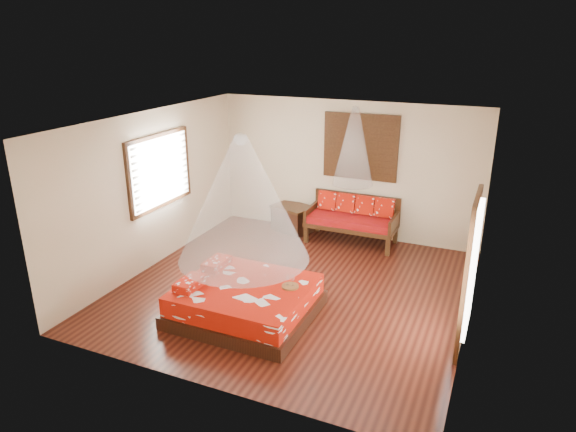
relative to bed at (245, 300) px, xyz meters
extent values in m
cube|color=black|center=(0.35, 1.09, -0.26)|extent=(5.50, 5.50, 0.02)
cube|color=silver|center=(0.35, 1.09, 2.56)|extent=(5.50, 5.50, 0.02)
cube|color=beige|center=(-2.41, 1.09, 1.15)|extent=(0.02, 5.50, 2.80)
cube|color=beige|center=(3.11, 1.09, 1.15)|extent=(0.02, 5.50, 2.80)
cube|color=beige|center=(0.35, 3.85, 1.15)|extent=(5.50, 0.02, 2.80)
cube|color=beige|center=(0.35, -1.67, 1.15)|extent=(5.50, 0.02, 2.80)
cube|color=black|center=(0.02, 0.00, -0.15)|extent=(1.98, 1.79, 0.20)
cube|color=#AB1305|center=(0.02, 0.00, 0.10)|extent=(1.88, 1.69, 0.30)
cube|color=#AB1305|center=(-0.70, -0.37, 0.31)|extent=(0.28, 0.52, 0.13)
cube|color=#AB1305|center=(-0.70, 0.38, 0.31)|extent=(0.28, 0.52, 0.13)
cube|color=black|center=(-0.22, 3.05, -0.04)|extent=(0.08, 0.08, 0.42)
cube|color=black|center=(1.46, 3.05, -0.04)|extent=(0.08, 0.08, 0.42)
cube|color=black|center=(-0.22, 3.73, -0.04)|extent=(0.08, 0.08, 0.42)
cube|color=black|center=(1.46, 3.73, -0.04)|extent=(0.08, 0.08, 0.42)
cube|color=black|center=(0.62, 3.39, 0.13)|extent=(1.80, 0.80, 0.08)
cube|color=maroon|center=(0.62, 3.39, 0.24)|extent=(1.74, 0.74, 0.14)
cube|color=black|center=(0.62, 3.75, 0.42)|extent=(1.80, 0.06, 0.55)
cube|color=black|center=(-0.24, 3.39, 0.29)|extent=(0.06, 0.80, 0.30)
cube|color=black|center=(1.48, 3.39, 0.29)|extent=(0.06, 0.80, 0.30)
cube|color=#AB1305|center=(0.02, 3.63, 0.50)|extent=(0.38, 0.20, 0.40)
cube|color=#AB1305|center=(0.42, 3.63, 0.50)|extent=(0.38, 0.20, 0.40)
cube|color=#AB1305|center=(0.82, 3.63, 0.50)|extent=(0.38, 0.20, 0.40)
cube|color=#AB1305|center=(1.22, 3.63, 0.50)|extent=(0.38, 0.20, 0.40)
cube|color=black|center=(-0.73, 3.54, 0.00)|extent=(0.91, 0.78, 0.51)
cube|color=black|center=(-0.73, 3.54, 0.29)|extent=(0.97, 0.83, 0.05)
cube|color=black|center=(0.62, 3.81, 1.65)|extent=(1.52, 0.06, 1.32)
cube|color=black|center=(0.62, 3.80, 1.65)|extent=(1.35, 0.04, 1.10)
cube|color=black|center=(-2.37, 1.29, 1.45)|extent=(0.08, 1.74, 1.34)
cube|color=silver|center=(-2.33, 1.29, 1.45)|extent=(0.04, 1.54, 1.10)
cube|color=black|center=(3.07, 0.49, 0.80)|extent=(0.08, 1.02, 2.16)
cube|color=white|center=(3.05, 0.49, 0.90)|extent=(0.03, 0.82, 1.70)
cylinder|color=brown|center=(0.65, 0.22, 0.26)|extent=(0.25, 0.25, 0.03)
cone|color=white|center=(0.02, 0.00, 1.60)|extent=(1.90, 1.90, 1.80)
cone|color=white|center=(0.62, 3.34, 1.75)|extent=(0.78, 0.78, 1.50)
camera|label=1|loc=(3.33, -6.00, 3.80)|focal=32.00mm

